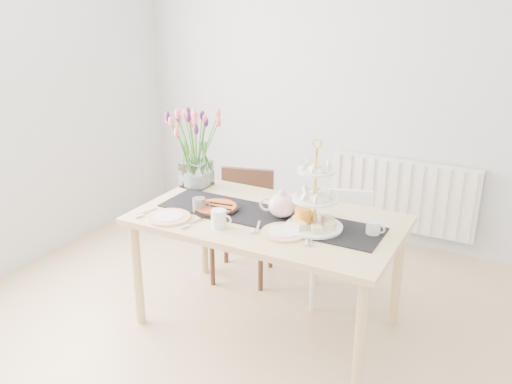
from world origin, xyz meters
The scene contains 16 objects.
room_shell centered at (0.00, 0.00, 1.30)m, with size 4.50×4.50×4.50m.
radiator centered at (0.50, 2.19, 0.45)m, with size 1.20×0.08×0.60m, color white.
dining_table centered at (0.04, 0.63, 0.67)m, with size 1.60×0.90×0.75m.
chair_brown centered at (-0.43, 1.17, 0.46)m, with size 0.48×0.48×0.80m.
chair_white centered at (0.33, 1.20, 0.43)m, with size 0.49×0.49×0.76m.
table_runner centered at (0.04, 0.63, 0.75)m, with size 1.40×0.35×0.01m, color black.
tulip_vase centered at (-0.65, 0.89, 1.11)m, with size 0.65×0.65×0.56m.
cake_stand centered at (0.35, 0.60, 0.89)m, with size 0.33×0.33×0.49m.
teapot centered at (0.12, 0.66, 0.83)m, with size 0.26×0.21×0.17m, color white, non-canonical shape.
cream_jug centered at (0.67, 0.69, 0.79)m, with size 0.08×0.08×0.08m, color silver.
tart_tin centered at (-0.29, 0.57, 0.77)m, with size 0.28×0.28×0.03m.
mug_grey centered at (-0.37, 0.50, 0.80)m, with size 0.08×0.08×0.09m, color slate.
mug_white centered at (-0.15, 0.37, 0.80)m, with size 0.09×0.09×0.11m, color white.
mug_orange centered at (0.28, 0.61, 0.81)m, with size 0.09×0.09×0.11m, color #FBA31B.
plate_left centered at (-0.48, 0.33, 0.76)m, with size 0.27×0.27×0.01m, color white.
plate_right centered at (0.23, 0.47, 0.76)m, with size 0.26×0.26×0.01m, color silver.
Camera 1 is at (1.40, -2.07, 2.05)m, focal length 38.00 mm.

